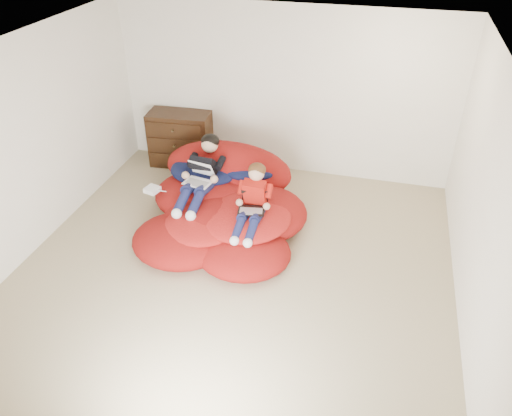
{
  "coord_description": "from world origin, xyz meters",
  "views": [
    {
      "loc": [
        1.42,
        -4.39,
        3.84
      ],
      "look_at": [
        0.19,
        0.23,
        0.7
      ],
      "focal_mm": 35.0,
      "sensor_mm": 36.0,
      "label": 1
    }
  ],
  "objects_px": {
    "dresser": "(181,139)",
    "beanbag_pile": "(224,205)",
    "older_boy": "(202,170)",
    "younger_boy": "(253,199)",
    "laptop_white": "(199,176)",
    "laptop_black": "(253,204)"
  },
  "relations": [
    {
      "from": "dresser",
      "to": "younger_boy",
      "type": "bearing_deg",
      "value": -46.25
    },
    {
      "from": "older_boy",
      "to": "younger_boy",
      "type": "relative_size",
      "value": 1.41
    },
    {
      "from": "dresser",
      "to": "laptop_black",
      "type": "relative_size",
      "value": 2.62
    },
    {
      "from": "beanbag_pile",
      "to": "younger_boy",
      "type": "height_order",
      "value": "younger_boy"
    },
    {
      "from": "beanbag_pile",
      "to": "laptop_black",
      "type": "xyz_separation_m",
      "value": [
        0.49,
        -0.33,
        0.3
      ]
    },
    {
      "from": "beanbag_pile",
      "to": "older_boy",
      "type": "relative_size",
      "value": 1.91
    },
    {
      "from": "older_boy",
      "to": "laptop_white",
      "type": "bearing_deg",
      "value": -90.0
    },
    {
      "from": "beanbag_pile",
      "to": "laptop_white",
      "type": "bearing_deg",
      "value": 176.37
    },
    {
      "from": "beanbag_pile",
      "to": "younger_boy",
      "type": "distance_m",
      "value": 0.7
    },
    {
      "from": "dresser",
      "to": "older_boy",
      "type": "height_order",
      "value": "older_boy"
    },
    {
      "from": "older_boy",
      "to": "laptop_black",
      "type": "distance_m",
      "value": 0.94
    },
    {
      "from": "dresser",
      "to": "beanbag_pile",
      "type": "distance_m",
      "value": 1.83
    },
    {
      "from": "laptop_black",
      "to": "older_boy",
      "type": "bearing_deg",
      "value": 150.31
    },
    {
      "from": "beanbag_pile",
      "to": "laptop_white",
      "type": "distance_m",
      "value": 0.5
    },
    {
      "from": "older_boy",
      "to": "younger_boy",
      "type": "xyz_separation_m",
      "value": [
        0.82,
        -0.46,
        -0.02
      ]
    },
    {
      "from": "beanbag_pile",
      "to": "older_boy",
      "type": "distance_m",
      "value": 0.53
    },
    {
      "from": "dresser",
      "to": "older_boy",
      "type": "distance_m",
      "value": 1.53
    },
    {
      "from": "older_boy",
      "to": "laptop_white",
      "type": "distance_m",
      "value": 0.12
    },
    {
      "from": "dresser",
      "to": "beanbag_pile",
      "type": "height_order",
      "value": "dresser"
    },
    {
      "from": "laptop_black",
      "to": "younger_boy",
      "type": "bearing_deg",
      "value": 90.0
    },
    {
      "from": "younger_boy",
      "to": "laptop_white",
      "type": "xyz_separation_m",
      "value": [
        -0.82,
        0.35,
        -0.0
      ]
    },
    {
      "from": "laptop_white",
      "to": "younger_boy",
      "type": "bearing_deg",
      "value": -23.25
    }
  ]
}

